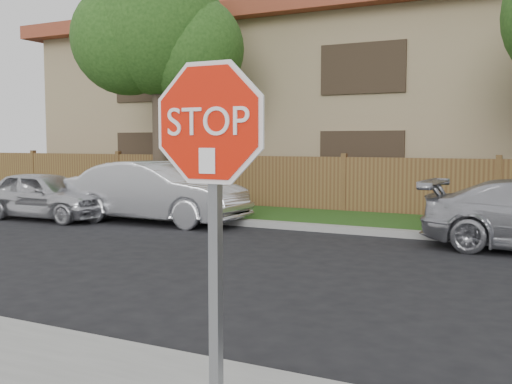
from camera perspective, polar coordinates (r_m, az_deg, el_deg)
The scene contains 7 objects.
far_curb at distance 12.87m, azimuth 20.63°, elevation -4.23°, with size 70.00×0.30×0.15m, color gray.
grass_strip at distance 14.50m, azimuth 21.38°, elevation -3.32°, with size 70.00×3.00×0.12m, color #1E4714.
fence at distance 16.01m, azimuth 22.05°, elevation 0.07°, with size 70.00×0.12×1.60m, color brown.
tree_left at distance 17.77m, azimuth -9.46°, elevation 15.12°, with size 4.80×3.90×7.78m.
stop_sign at distance 3.54m, azimuth -4.30°, elevation 1.38°, with size 1.01×0.13×2.55m.
sedan_far_left at distance 16.52m, azimuth -19.44°, elevation -0.29°, with size 1.50×3.73×1.27m, color silver.
sedan_left at distance 15.13m, azimuth -9.44°, elevation -0.02°, with size 1.63×4.66×1.54m, color silver.
Camera 1 is at (1.41, -4.49, 2.05)m, focal length 42.00 mm.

